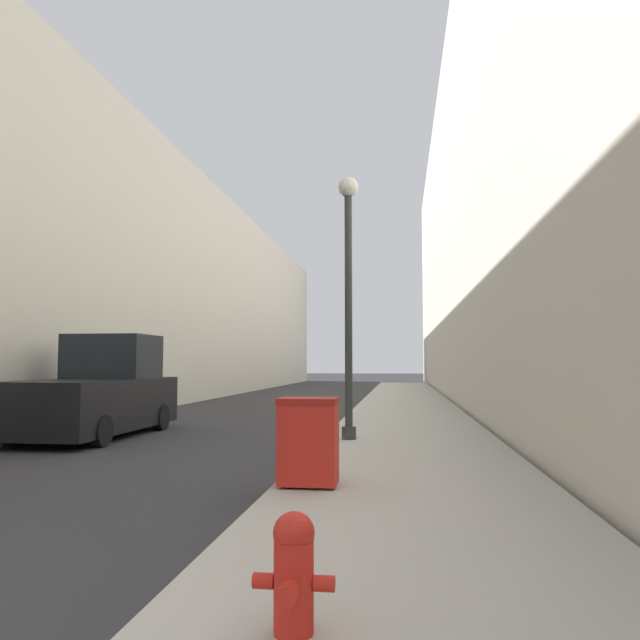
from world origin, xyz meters
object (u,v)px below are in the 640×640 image
(lamppost, at_px, (348,282))
(trash_bin, at_px, (309,440))
(pickup_truck, at_px, (98,394))
(fire_hydrant, at_px, (294,570))

(lamppost, bearing_deg, trash_bin, -91.23)
(lamppost, height_order, pickup_truck, lamppost)
(fire_hydrant, bearing_deg, pickup_truck, 122.04)
(trash_bin, distance_m, lamppost, 5.48)
(lamppost, xyz_separation_m, pickup_truck, (-5.91, 1.12, -2.36))
(trash_bin, height_order, lamppost, lamppost)
(pickup_truck, bearing_deg, lamppost, -10.77)
(lamppost, distance_m, pickup_truck, 6.47)
(trash_bin, distance_m, pickup_truck, 8.31)
(fire_hydrant, relative_size, trash_bin, 0.62)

